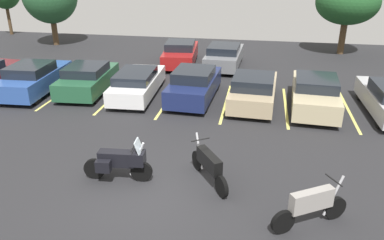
# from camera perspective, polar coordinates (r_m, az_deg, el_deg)

# --- Properties ---
(ground) EXTENTS (44.00, 44.00, 0.10)m
(ground) POSITION_cam_1_polar(r_m,az_deg,el_deg) (11.65, -6.48, -10.61)
(ground) COLOR #262628
(motorcycle_touring) EXTENTS (2.14, 0.91, 1.39)m
(motorcycle_touring) POSITION_cam_1_polar(r_m,az_deg,el_deg) (11.97, -10.63, -5.99)
(motorcycle_touring) COLOR black
(motorcycle_touring) RESTS_ON ground
(motorcycle_second) EXTENTS (1.97, 1.27, 1.28)m
(motorcycle_second) POSITION_cam_1_polar(r_m,az_deg,el_deg) (10.41, 17.20, -11.94)
(motorcycle_second) COLOR black
(motorcycle_second) RESTS_ON ground
(motorcycle_third) EXTENTS (1.37, 1.97, 1.28)m
(motorcycle_third) POSITION_cam_1_polar(r_m,az_deg,el_deg) (11.71, 2.49, -6.63)
(motorcycle_third) COLOR black
(motorcycle_third) RESTS_ON ground
(parking_stripes) EXTENTS (21.99, 5.07, 0.01)m
(parking_stripes) POSITION_cam_1_polar(r_m,az_deg,el_deg) (18.55, -3.43, 3.10)
(parking_stripes) COLOR #EAE066
(parking_stripes) RESTS_ON ground
(car_blue) EXTENTS (2.08, 4.73, 1.51)m
(car_blue) POSITION_cam_1_polar(r_m,az_deg,el_deg) (20.71, -22.23, 5.71)
(car_blue) COLOR #2D519E
(car_blue) RESTS_ON ground
(car_green) EXTENTS (2.18, 4.35, 1.40)m
(car_green) POSITION_cam_1_polar(r_m,az_deg,el_deg) (19.95, -15.14, 5.88)
(car_green) COLOR #235638
(car_green) RESTS_ON ground
(car_white) EXTENTS (1.98, 4.79, 1.32)m
(car_white) POSITION_cam_1_polar(r_m,az_deg,el_deg) (18.89, -8.06, 5.42)
(car_white) COLOR white
(car_white) RESTS_ON ground
(car_navy) EXTENTS (2.08, 4.58, 1.51)m
(car_navy) POSITION_cam_1_polar(r_m,az_deg,el_deg) (18.29, 0.34, 5.25)
(car_navy) COLOR navy
(car_navy) RESTS_ON ground
(car_tan) EXTENTS (2.16, 4.64, 1.45)m
(car_tan) POSITION_cam_1_polar(r_m,az_deg,el_deg) (17.89, 9.06, 4.41)
(car_tan) COLOR tan
(car_tan) RESTS_ON ground
(car_champagne) EXTENTS (2.22, 4.90, 1.48)m
(car_champagne) POSITION_cam_1_polar(r_m,az_deg,el_deg) (17.98, 17.68, 3.79)
(car_champagne) COLOR #C1B289
(car_champagne) RESTS_ON ground
(car_far_red) EXTENTS (2.24, 4.67, 1.47)m
(car_far_red) POSITION_cam_1_polar(r_m,az_deg,el_deg) (24.25, -1.70, 9.79)
(car_far_red) COLOR maroon
(car_far_red) RESTS_ON ground
(car_far_grey) EXTENTS (2.06, 4.55, 1.42)m
(car_far_grey) POSITION_cam_1_polar(r_m,az_deg,el_deg) (23.73, 4.79, 9.41)
(car_far_grey) COLOR slate
(car_far_grey) RESTS_ON ground
(tree_far_left) EXTENTS (4.11, 4.11, 4.89)m
(tree_far_left) POSITION_cam_1_polar(r_m,az_deg,el_deg) (28.49, 21.98, 15.78)
(tree_far_left) COLOR #4C3823
(tree_far_left) RESTS_ON ground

